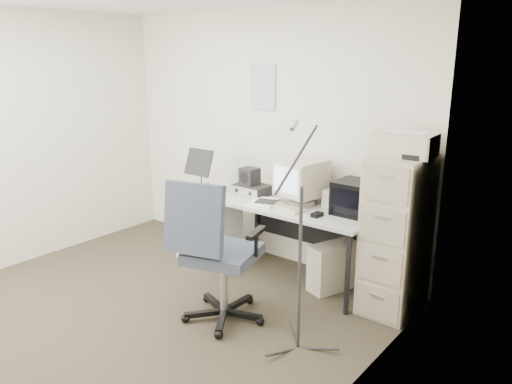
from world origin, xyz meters
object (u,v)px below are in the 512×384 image
Objects in this scene: filing_cabinet at (397,235)px; desk at (296,243)px; side_cart at (209,227)px; office_chair at (223,251)px.

desk is (-0.95, -0.03, -0.29)m from filing_cabinet.
filing_cabinet is at bearing 10.15° from side_cart.
filing_cabinet reaches higher than desk.
office_chair is at bearing -134.93° from filing_cabinet.
side_cart is at bearing 122.65° from office_chair.
desk is at bearing -178.19° from filing_cabinet.
filing_cabinet is 0.99m from desk.
filing_cabinet is 1.96m from side_cart.
filing_cabinet is at bearing 1.81° from desk.
office_chair is 1.27m from side_cart.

